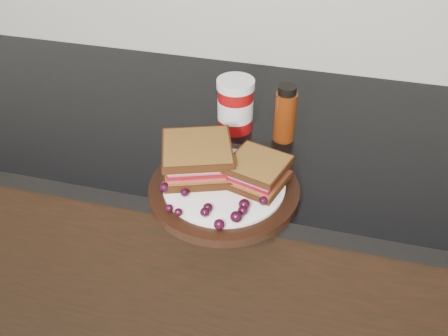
{
  "coord_description": "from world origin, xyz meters",
  "views": [
    {
      "loc": [
        0.48,
        0.76,
        1.5
      ],
      "look_at": [
        0.29,
        1.45,
        0.96
      ],
      "focal_mm": 40.0,
      "sensor_mm": 36.0,
      "label": 1
    }
  ],
  "objects_px": {
    "plate": "(224,190)",
    "sandwich_left": "(197,158)",
    "oil_bottle": "(285,113)",
    "condiment_jar": "(235,105)"
  },
  "relations": [
    {
      "from": "plate",
      "to": "oil_bottle",
      "type": "height_order",
      "value": "oil_bottle"
    },
    {
      "from": "sandwich_left",
      "to": "oil_bottle",
      "type": "distance_m",
      "value": 0.23
    },
    {
      "from": "plate",
      "to": "sandwich_left",
      "type": "bearing_deg",
      "value": 156.51
    },
    {
      "from": "plate",
      "to": "sandwich_left",
      "type": "relative_size",
      "value": 2.19
    },
    {
      "from": "sandwich_left",
      "to": "condiment_jar",
      "type": "bearing_deg",
      "value": 62.95
    },
    {
      "from": "oil_bottle",
      "to": "plate",
      "type": "bearing_deg",
      "value": -110.09
    },
    {
      "from": "plate",
      "to": "condiment_jar",
      "type": "distance_m",
      "value": 0.23
    },
    {
      "from": "sandwich_left",
      "to": "plate",
      "type": "bearing_deg",
      "value": -43.49
    },
    {
      "from": "sandwich_left",
      "to": "condiment_jar",
      "type": "xyz_separation_m",
      "value": [
        0.02,
        0.2,
        0.01
      ]
    },
    {
      "from": "plate",
      "to": "sandwich_left",
      "type": "height_order",
      "value": "sandwich_left"
    }
  ]
}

